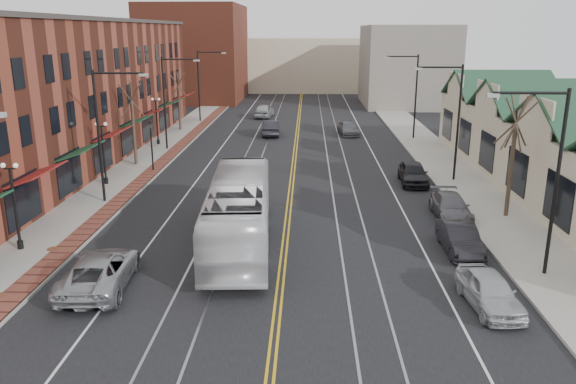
# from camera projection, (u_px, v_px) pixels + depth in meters

# --- Properties ---
(ground) EXTENTS (160.00, 160.00, 0.00)m
(ground) POSITION_uv_depth(u_px,v_px,m) (274.00, 345.00, 19.19)
(ground) COLOR black
(ground) RESTS_ON ground
(sidewalk_left) EXTENTS (4.00, 120.00, 0.15)m
(sidewalk_left) POSITION_uv_depth(u_px,v_px,m) (118.00, 185.00, 38.77)
(sidewalk_left) COLOR gray
(sidewalk_left) RESTS_ON ground
(sidewalk_right) EXTENTS (4.00, 120.00, 0.15)m
(sidewalk_right) POSITION_uv_depth(u_px,v_px,m) (468.00, 188.00, 37.96)
(sidewalk_right) COLOR gray
(sidewalk_right) RESTS_ON ground
(building_left) EXTENTS (10.00, 50.00, 11.00)m
(building_left) POSITION_uv_depth(u_px,v_px,m) (53.00, 94.00, 44.22)
(building_left) COLOR brown
(building_left) RESTS_ON ground
(building_right) EXTENTS (8.00, 36.00, 4.60)m
(building_right) POSITION_uv_depth(u_px,v_px,m) (563.00, 157.00, 37.13)
(building_right) COLOR #B5A78B
(building_right) RESTS_ON ground
(backdrop_left) EXTENTS (14.00, 18.00, 14.00)m
(backdrop_left) POSITION_uv_depth(u_px,v_px,m) (196.00, 53.00, 84.98)
(backdrop_left) COLOR brown
(backdrop_left) RESTS_ON ground
(backdrop_mid) EXTENTS (22.00, 14.00, 9.00)m
(backdrop_mid) POSITION_uv_depth(u_px,v_px,m) (302.00, 64.00, 99.53)
(backdrop_mid) COLOR #B5A78B
(backdrop_mid) RESTS_ON ground
(backdrop_right) EXTENTS (12.00, 16.00, 11.00)m
(backdrop_right) POSITION_uv_depth(u_px,v_px,m) (406.00, 66.00, 79.54)
(backdrop_right) COLOR slate
(backdrop_right) RESTS_ON ground
(streetlight_l_1) EXTENTS (3.33, 0.25, 8.00)m
(streetlight_l_1) POSITION_uv_depth(u_px,v_px,m) (105.00, 123.00, 33.53)
(streetlight_l_1) COLOR black
(streetlight_l_1) RESTS_ON sidewalk_left
(streetlight_l_2) EXTENTS (3.33, 0.25, 8.00)m
(streetlight_l_2) POSITION_uv_depth(u_px,v_px,m) (169.00, 94.00, 48.88)
(streetlight_l_2) COLOR black
(streetlight_l_2) RESTS_ON sidewalk_left
(streetlight_l_3) EXTENTS (3.33, 0.25, 8.00)m
(streetlight_l_3) POSITION_uv_depth(u_px,v_px,m) (202.00, 78.00, 64.24)
(streetlight_l_3) COLOR black
(streetlight_l_3) RESTS_ON sidewalk_left
(streetlight_r_0) EXTENTS (3.33, 0.25, 8.00)m
(streetlight_r_0) POSITION_uv_depth(u_px,v_px,m) (548.00, 164.00, 23.17)
(streetlight_r_0) COLOR black
(streetlight_r_0) RESTS_ON sidewalk_right
(streetlight_r_1) EXTENTS (3.33, 0.25, 8.00)m
(streetlight_r_1) POSITION_uv_depth(u_px,v_px,m) (453.00, 111.00, 38.53)
(streetlight_r_1) COLOR black
(streetlight_r_1) RESTS_ON sidewalk_right
(streetlight_r_2) EXTENTS (3.33, 0.25, 8.00)m
(streetlight_r_2) POSITION_uv_depth(u_px,v_px,m) (412.00, 88.00, 53.89)
(streetlight_r_2) COLOR black
(streetlight_r_2) RESTS_ON sidewalk_right
(lamppost_l_1) EXTENTS (0.84, 0.28, 4.27)m
(lamppost_l_1) POSITION_uv_depth(u_px,v_px,m) (15.00, 208.00, 26.69)
(lamppost_l_1) COLOR black
(lamppost_l_1) RESTS_ON sidewalk_left
(lamppost_l_2) EXTENTS (0.84, 0.28, 4.27)m
(lamppost_l_2) POSITION_uv_depth(u_px,v_px,m) (104.00, 155.00, 38.21)
(lamppost_l_2) COLOR black
(lamppost_l_2) RESTS_ON sidewalk_left
(lamppost_l_3) EXTENTS (0.84, 0.28, 4.27)m
(lamppost_l_3) POSITION_uv_depth(u_px,v_px,m) (157.00, 122.00, 51.65)
(lamppost_l_3) COLOR black
(lamppost_l_3) RESTS_ON sidewalk_left
(tree_left_near) EXTENTS (1.78, 1.37, 6.48)m
(tree_left_near) POSITION_uv_depth(u_px,v_px,m) (133.00, 122.00, 43.60)
(tree_left_near) COLOR #382B21
(tree_left_near) RESTS_ON sidewalk_left
(tree_left_far) EXTENTS (1.66, 1.28, 6.02)m
(tree_left_far) POSITION_uv_depth(u_px,v_px,m) (179.00, 100.00, 59.02)
(tree_left_far) COLOR #382B21
(tree_left_far) RESTS_ON sidewalk_left
(tree_right_mid) EXTENTS (1.90, 1.46, 6.93)m
(tree_right_mid) POSITION_uv_depth(u_px,v_px,m) (513.00, 154.00, 31.16)
(tree_right_mid) COLOR #382B21
(tree_right_mid) RESTS_ON sidewalk_right
(manhole_far) EXTENTS (0.60, 0.60, 0.02)m
(manhole_far) POSITION_uv_depth(u_px,v_px,m) (53.00, 249.00, 27.21)
(manhole_far) COLOR #592D19
(manhole_far) RESTS_ON sidewalk_left
(traffic_signal) EXTENTS (0.18, 0.15, 3.80)m
(traffic_signal) POSITION_uv_depth(u_px,v_px,m) (151.00, 141.00, 41.93)
(traffic_signal) COLOR black
(traffic_signal) RESTS_ON sidewalk_left
(transit_bus) EXTENTS (3.70, 12.47, 3.43)m
(transit_bus) POSITION_uv_depth(u_px,v_px,m) (239.00, 212.00, 27.74)
(transit_bus) COLOR silver
(transit_bus) RESTS_ON ground
(parked_suv) EXTENTS (2.93, 5.62, 1.51)m
(parked_suv) POSITION_uv_depth(u_px,v_px,m) (99.00, 271.00, 23.27)
(parked_suv) COLOR #999BA0
(parked_suv) RESTS_ON ground
(parked_car_a) EXTENTS (2.01, 4.20, 1.38)m
(parked_car_a) POSITION_uv_depth(u_px,v_px,m) (490.00, 291.00, 21.63)
(parked_car_a) COLOR #B5B9BD
(parked_car_a) RESTS_ON ground
(parked_car_b) EXTENTS (1.48, 4.21, 1.38)m
(parked_car_b) POSITION_uv_depth(u_px,v_px,m) (460.00, 239.00, 27.03)
(parked_car_b) COLOR black
(parked_car_b) RESTS_ON ground
(parked_car_c) EXTENTS (1.93, 4.62, 1.33)m
(parked_car_c) POSITION_uv_depth(u_px,v_px,m) (451.00, 207.00, 32.00)
(parked_car_c) COLOR #5C5B62
(parked_car_c) RESTS_ON ground
(parked_car_d) EXTENTS (1.98, 4.55, 1.53)m
(parked_car_d) POSITION_uv_depth(u_px,v_px,m) (413.00, 173.00, 39.14)
(parked_car_d) COLOR black
(parked_car_d) RESTS_ON ground
(distant_car_left) EXTENTS (1.85, 4.81, 1.56)m
(distant_car_left) POSITION_uv_depth(u_px,v_px,m) (271.00, 128.00, 57.10)
(distant_car_left) COLOR black
(distant_car_left) RESTS_ON ground
(distant_car_right) EXTENTS (2.33, 4.57, 1.27)m
(distant_car_right) POSITION_uv_depth(u_px,v_px,m) (348.00, 129.00, 57.51)
(distant_car_right) COLOR slate
(distant_car_right) RESTS_ON ground
(distant_car_far) EXTENTS (2.43, 5.03, 1.66)m
(distant_car_far) POSITION_uv_depth(u_px,v_px,m) (264.00, 111.00, 68.87)
(distant_car_far) COLOR #A7ABAF
(distant_car_far) RESTS_ON ground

